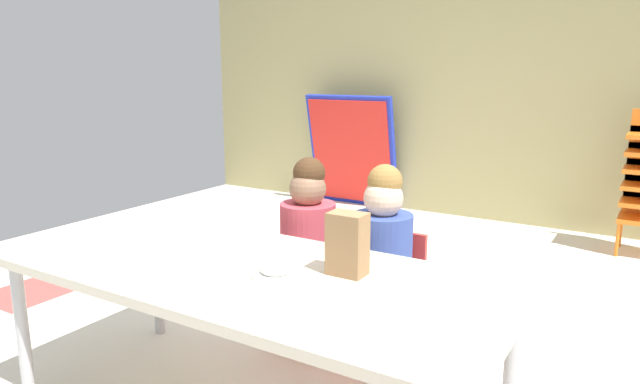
{
  "coord_description": "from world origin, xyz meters",
  "views": [
    {
      "loc": [
        1.4,
        -2.27,
        1.31
      ],
      "look_at": [
        0.3,
        -0.49,
        0.87
      ],
      "focal_mm": 32.11,
      "sensor_mm": 36.0,
      "label": 1
    }
  ],
  "objects_px": {
    "craft_table": "(247,280)",
    "folded_activity_table": "(352,151)",
    "donut_powdered_on_plate": "(276,268)",
    "seated_child_middle_seat": "(383,248)",
    "paper_plate_near_edge": "(276,274)",
    "seated_child_near_camera": "(310,235)",
    "paper_plate_center_table": "(169,241)",
    "paper_bag_brown": "(347,244)"
  },
  "relations": [
    {
      "from": "seated_child_middle_seat",
      "to": "paper_plate_near_edge",
      "type": "height_order",
      "value": "seated_child_middle_seat"
    },
    {
      "from": "craft_table",
      "to": "donut_powdered_on_plate",
      "type": "distance_m",
      "value": 0.15
    },
    {
      "from": "seated_child_near_camera",
      "to": "donut_powdered_on_plate",
      "type": "bearing_deg",
      "value": -67.01
    },
    {
      "from": "paper_plate_near_edge",
      "to": "seated_child_middle_seat",
      "type": "bearing_deg",
      "value": 80.88
    },
    {
      "from": "seated_child_middle_seat",
      "to": "paper_plate_near_edge",
      "type": "relative_size",
      "value": 5.1
    },
    {
      "from": "seated_child_middle_seat",
      "to": "paper_plate_center_table",
      "type": "xyz_separation_m",
      "value": [
        -0.71,
        -0.56,
        0.07
      ]
    },
    {
      "from": "seated_child_near_camera",
      "to": "donut_powdered_on_plate",
      "type": "relative_size",
      "value": 8.52
    },
    {
      "from": "folded_activity_table",
      "to": "donut_powdered_on_plate",
      "type": "xyz_separation_m",
      "value": [
        1.51,
        -3.33,
        0.1
      ]
    },
    {
      "from": "paper_plate_center_table",
      "to": "donut_powdered_on_plate",
      "type": "bearing_deg",
      "value": -8.28
    },
    {
      "from": "seated_child_near_camera",
      "to": "seated_child_middle_seat",
      "type": "xyz_separation_m",
      "value": [
        0.38,
        0.0,
        0.0
      ]
    },
    {
      "from": "paper_plate_center_table",
      "to": "craft_table",
      "type": "bearing_deg",
      "value": -9.71
    },
    {
      "from": "paper_plate_center_table",
      "to": "paper_plate_near_edge",
      "type": "bearing_deg",
      "value": -8.28
    },
    {
      "from": "paper_bag_brown",
      "to": "paper_plate_center_table",
      "type": "height_order",
      "value": "paper_bag_brown"
    },
    {
      "from": "seated_child_near_camera",
      "to": "paper_bag_brown",
      "type": "xyz_separation_m",
      "value": [
        0.48,
        -0.51,
        0.17
      ]
    },
    {
      "from": "seated_child_near_camera",
      "to": "craft_table",
      "type": "bearing_deg",
      "value": -77.5
    },
    {
      "from": "craft_table",
      "to": "seated_child_middle_seat",
      "type": "bearing_deg",
      "value": 69.72
    },
    {
      "from": "craft_table",
      "to": "donut_powdered_on_plate",
      "type": "height_order",
      "value": "donut_powdered_on_plate"
    },
    {
      "from": "paper_plate_center_table",
      "to": "donut_powdered_on_plate",
      "type": "relative_size",
      "value": 1.67
    },
    {
      "from": "seated_child_near_camera",
      "to": "seated_child_middle_seat",
      "type": "distance_m",
      "value": 0.38
    },
    {
      "from": "paper_plate_near_edge",
      "to": "paper_plate_center_table",
      "type": "height_order",
      "value": "same"
    },
    {
      "from": "seated_child_middle_seat",
      "to": "paper_plate_near_edge",
      "type": "distance_m",
      "value": 0.66
    },
    {
      "from": "seated_child_near_camera",
      "to": "paper_bag_brown",
      "type": "distance_m",
      "value": 0.72
    },
    {
      "from": "seated_child_near_camera",
      "to": "paper_bag_brown",
      "type": "bearing_deg",
      "value": -46.67
    },
    {
      "from": "donut_powdered_on_plate",
      "to": "seated_child_middle_seat",
      "type": "bearing_deg",
      "value": 80.88
    },
    {
      "from": "paper_bag_brown",
      "to": "donut_powdered_on_plate",
      "type": "bearing_deg",
      "value": -146.76
    },
    {
      "from": "craft_table",
      "to": "paper_plate_near_edge",
      "type": "relative_size",
      "value": 10.52
    },
    {
      "from": "craft_table",
      "to": "paper_plate_near_edge",
      "type": "height_order",
      "value": "paper_plate_near_edge"
    },
    {
      "from": "craft_table",
      "to": "seated_child_middle_seat",
      "type": "xyz_separation_m",
      "value": [
        0.24,
        0.64,
        -0.02
      ]
    },
    {
      "from": "seated_child_near_camera",
      "to": "folded_activity_table",
      "type": "height_order",
      "value": "folded_activity_table"
    },
    {
      "from": "paper_plate_near_edge",
      "to": "paper_bag_brown",
      "type": "bearing_deg",
      "value": 33.24
    },
    {
      "from": "folded_activity_table",
      "to": "paper_plate_near_edge",
      "type": "bearing_deg",
      "value": -65.62
    },
    {
      "from": "craft_table",
      "to": "paper_plate_near_edge",
      "type": "xyz_separation_m",
      "value": [
        0.13,
        -0.01,
        0.05
      ]
    },
    {
      "from": "craft_table",
      "to": "folded_activity_table",
      "type": "height_order",
      "value": "folded_activity_table"
    },
    {
      "from": "craft_table",
      "to": "folded_activity_table",
      "type": "xyz_separation_m",
      "value": [
        -1.38,
        3.33,
        -0.03
      ]
    },
    {
      "from": "craft_table",
      "to": "folded_activity_table",
      "type": "relative_size",
      "value": 1.74
    },
    {
      "from": "seated_child_near_camera",
      "to": "folded_activity_table",
      "type": "xyz_separation_m",
      "value": [
        -1.24,
        2.69,
        -0.02
      ]
    },
    {
      "from": "paper_plate_near_edge",
      "to": "donut_powdered_on_plate",
      "type": "relative_size",
      "value": 1.67
    },
    {
      "from": "seated_child_middle_seat",
      "to": "folded_activity_table",
      "type": "height_order",
      "value": "folded_activity_table"
    },
    {
      "from": "paper_plate_center_table",
      "to": "donut_powdered_on_plate",
      "type": "xyz_separation_m",
      "value": [
        0.61,
        -0.09,
        0.02
      ]
    },
    {
      "from": "seated_child_middle_seat",
      "to": "paper_plate_near_edge",
      "type": "bearing_deg",
      "value": -99.12
    },
    {
      "from": "craft_table",
      "to": "donut_powdered_on_plate",
      "type": "bearing_deg",
      "value": -3.08
    },
    {
      "from": "paper_bag_brown",
      "to": "paper_plate_center_table",
      "type": "relative_size",
      "value": 1.22
    }
  ]
}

